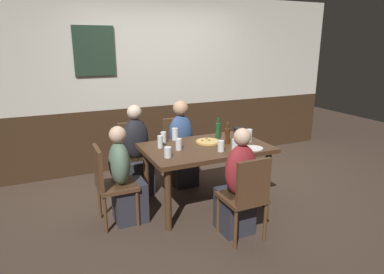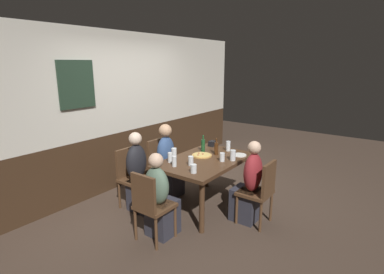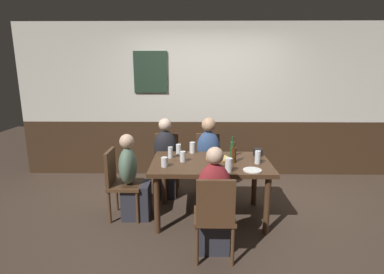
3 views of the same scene
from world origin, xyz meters
name	(u,v)px [view 1 (image 1 of 3)]	position (x,y,z in m)	size (l,w,h in m)	color
ground_plane	(205,203)	(0.00, 0.00, 0.00)	(12.00, 12.00, 0.00)	#423328
wall_back	(158,83)	(-0.01, 1.65, 1.30)	(6.40, 0.13, 2.60)	#3D2819
dining_table	(206,153)	(0.00, 0.00, 0.65)	(1.45, 0.92, 0.74)	#472D1C
chair_mid_far	(178,146)	(0.00, 0.87, 0.50)	(0.40, 0.40, 0.88)	#513521
chair_mid_near	(246,194)	(0.00, -0.87, 0.50)	(0.40, 0.40, 0.88)	#513521
chair_left_far	(134,152)	(-0.64, 0.87, 0.50)	(0.40, 0.40, 0.88)	#513521
chair_head_west	(109,181)	(-1.14, 0.00, 0.50)	(0.40, 0.40, 0.88)	#513521
person_mid_far	(182,149)	(0.00, 0.71, 0.49)	(0.34, 0.37, 1.16)	#2D2D38
person_mid_near	(237,190)	(0.00, -0.71, 0.47)	(0.34, 0.37, 1.13)	#2D2D38
person_left_far	(137,156)	(-0.64, 0.71, 0.48)	(0.34, 0.37, 1.15)	#2D2D38
person_head_west	(125,183)	(-0.97, 0.00, 0.45)	(0.37, 0.34, 1.08)	#2D2D38
pizza	(208,142)	(0.09, 0.12, 0.75)	(0.30, 0.30, 0.03)	tan
pint_glass_stout	(179,145)	(-0.34, 0.00, 0.80)	(0.07, 0.07, 0.13)	silver
pint_glass_pale	(160,142)	(-0.51, 0.15, 0.80)	(0.06, 0.06, 0.14)	silver
highball_clear	(163,138)	(-0.41, 0.31, 0.80)	(0.07, 0.07, 0.14)	silver
tumbler_short	(175,135)	(-0.23, 0.39, 0.80)	(0.08, 0.08, 0.15)	silver
beer_glass_tall	(221,147)	(0.06, -0.25, 0.80)	(0.07, 0.07, 0.12)	silver
tumbler_water	(168,153)	(-0.55, -0.20, 0.79)	(0.08, 0.08, 0.11)	silver
pint_glass_amber	(235,146)	(0.18, -0.36, 0.81)	(0.08, 0.08, 0.15)	silver
beer_glass_half	(249,136)	(0.56, -0.06, 0.81)	(0.07, 0.07, 0.16)	silver
beer_bottle_green	(218,130)	(0.29, 0.23, 0.84)	(0.06, 0.06, 0.26)	#194723
beer_bottle_brown	(227,135)	(0.28, -0.02, 0.84)	(0.06, 0.06, 0.26)	#42230F
plate_white_large	(254,148)	(0.45, -0.32, 0.75)	(0.21, 0.21, 0.01)	white
condiment_caddy	(239,131)	(0.63, 0.28, 0.79)	(0.11, 0.09, 0.09)	black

